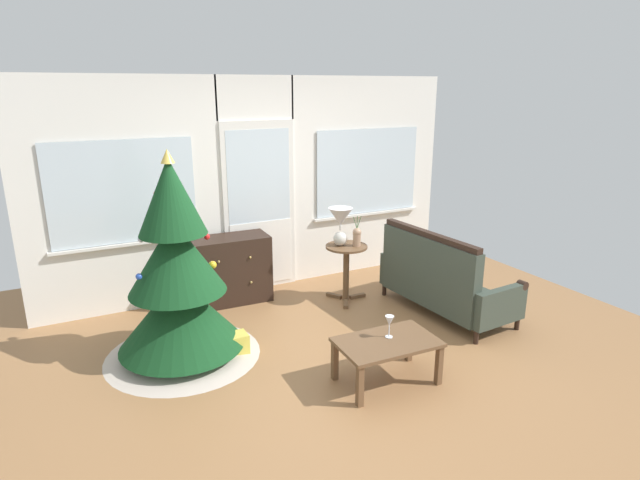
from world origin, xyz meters
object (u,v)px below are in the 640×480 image
Objects in this scene: flower_vase at (357,236)px; wine_glass at (389,322)px; side_table at (346,262)px; gift_box at (237,344)px; christmas_tree at (178,287)px; settee_sofa at (440,281)px; dresser_cabinet at (230,270)px; table_lamp at (340,221)px; coffee_table at (387,347)px.

wine_glass is (-0.63, -1.58, -0.26)m from flower_vase.
gift_box is (-1.55, -0.64, -0.38)m from side_table.
settee_sofa is at bearing -7.24° from christmas_tree.
side_table is at bearing -26.42° from dresser_cabinet.
dresser_cabinet is (0.81, 1.04, -0.30)m from christmas_tree.
table_lamp reaches higher than dresser_cabinet.
settee_sofa is 8.29× the size of wine_glass.
settee_sofa is 1.08m from side_table.
flower_vase reaches higher than side_table.
side_table is at bearing -33.69° from table_lamp.
christmas_tree reaches higher than settee_sofa.
side_table reaches higher than wine_glass.
side_table is 0.48m from table_lamp.
flower_vase is 1.79× the size of wine_glass.
side_table is at bearing 72.05° from wine_glass.
table_lamp is 2.22× the size of gift_box.
coffee_table is at bearing -108.93° from side_table.
wine_glass is at bearing 44.80° from coffee_table.
dresser_cabinet is at bearing 52.06° from christmas_tree.
settee_sofa is 1.59m from coffee_table.
dresser_cabinet is 0.57× the size of settee_sofa.
christmas_tree is at bearing -166.26° from table_lamp.
wine_glass is (0.67, -2.24, 0.14)m from dresser_cabinet.
wine_glass reaches higher than gift_box.
side_table is (-0.73, 0.79, 0.10)m from settee_sofa.
flower_vase is 1.77× the size of gift_box.
side_table is 1.53× the size of table_lamp.
coffee_table is at bearing -135.20° from wine_glass.
wine_glass is 1.49m from gift_box.
side_table is 1.73m from wine_glass.
christmas_tree is at bearing -167.74° from side_table.
dresser_cabinet reaches higher than gift_box.
flower_vase is at bearing 67.37° from coffee_table.
gift_box is at bearing 132.76° from coffee_table.
gift_box is at bearing 176.27° from settee_sofa.
side_table is at bearing 22.32° from gift_box.
wine_glass reaches higher than coffee_table.
gift_box is (-1.65, -0.58, -0.69)m from flower_vase.
gift_box is (-0.35, -1.24, -0.29)m from dresser_cabinet.
coffee_table is (1.43, -1.25, -0.36)m from christmas_tree.
coffee_table is 0.21m from wine_glass.
settee_sofa reaches higher than wine_glass.
side_table reaches higher than coffee_table.
side_table is at bearing 133.06° from settee_sofa.
flower_vase is at bearing 68.22° from wine_glass.
christmas_tree is 2.07m from side_table.
table_lamp is 1.26× the size of flower_vase.
christmas_tree is 1.35m from dresser_cabinet.
wine_glass is at bearing -44.59° from gift_box.
table_lamp reaches higher than settee_sofa.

